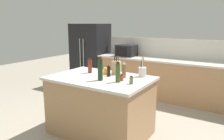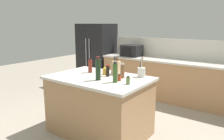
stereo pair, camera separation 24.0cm
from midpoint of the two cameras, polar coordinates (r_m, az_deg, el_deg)
The scene contains 16 objects.
ground_plane at distance 3.75m, azimuth -1.36°, elevation -15.92°, with size 14.00×14.00×0.00m, color gray.
back_counter_run at distance 5.28m, azimuth 15.95°, elevation -2.50°, with size 3.41×0.66×0.94m.
wall_backsplash at distance 5.45m, azimuth 17.54°, elevation 5.32°, with size 3.37×0.03×0.46m, color beige.
kitchen_island at distance 3.55m, azimuth -1.40°, elevation -9.18°, with size 1.56×1.04×0.94m.
refrigerator at distance 6.33m, azimuth -2.97°, elevation 4.06°, with size 0.98×0.75×1.75m.
microwave at distance 5.59m, azimuth 6.36°, elevation 5.07°, with size 0.47×0.39×0.29m.
knife_block at distance 3.57m, azimuth 2.99°, elevation 0.66°, with size 0.14×0.11×0.29m.
utensil_crock at distance 3.43m, azimuth 9.68°, elevation -0.52°, with size 0.12×0.12×0.32m.
spice_jar_paprika at distance 3.18m, azimuth 4.10°, elevation -2.07°, with size 0.05×0.05×0.10m.
spice_jar_oregano at distance 3.01m, azimuth 6.51°, elevation -2.75°, with size 0.05×0.05×0.12m.
soy_sauce_bottle at distance 3.43m, azimuth 0.87°, elevation -0.26°, with size 0.05×0.05×0.18m.
pepper_grinder at distance 3.33m, azimuth 4.82°, elevation -0.29°, with size 0.06×0.06×0.23m.
vinegar_bottle at distance 3.70m, azimuth -3.89°, elevation 1.12°, with size 0.07×0.07×0.25m.
wine_bottle at distance 3.19m, azimuth -1.51°, elevation 0.22°, with size 0.08×0.08×0.35m.
honey_jar at distance 3.55m, azimuth 0.05°, elevation -0.37°, with size 0.07×0.07×0.12m.
olive_oil_bottle at distance 3.08m, azimuth 3.05°, elevation -0.72°, with size 0.07×0.07×0.30m.
Camera 2 is at (2.11, -2.56, 1.76)m, focal length 35.00 mm.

